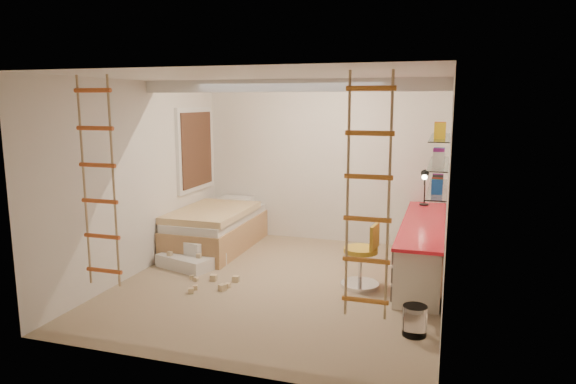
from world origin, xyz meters
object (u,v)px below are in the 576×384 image
(bed, at_px, (217,228))
(play_platform, at_px, (192,256))
(desk, at_px, (422,246))
(swivel_chair, at_px, (362,264))

(bed, height_order, play_platform, bed)
(bed, bearing_deg, play_platform, -88.09)
(desk, bearing_deg, play_platform, -170.40)
(desk, height_order, bed, desk)
(bed, relative_size, swivel_chair, 2.42)
(desk, xyz_separation_m, swivel_chair, (-0.70, -0.69, -0.10))
(swivel_chair, height_order, play_platform, swivel_chair)
(desk, relative_size, swivel_chair, 3.38)
(swivel_chair, bearing_deg, desk, 44.63)
(desk, bearing_deg, swivel_chair, -135.37)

